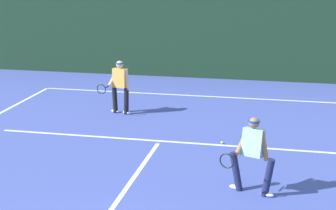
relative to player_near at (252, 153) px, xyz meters
name	(u,v)px	position (x,y,z in m)	size (l,w,h in m)	color
court_line_baseline_far	(192,96)	(-2.41, 7.47, -0.82)	(10.39, 0.10, 0.01)	white
court_line_service	(160,141)	(-2.41, 2.66, -0.82)	(8.47, 0.10, 0.01)	white
court_line_centre	(120,198)	(-2.41, -0.74, -0.82)	(0.10, 6.40, 0.01)	white
player_near	(252,153)	(0.00, 0.00, 0.00)	(1.04, 0.87, 1.52)	#1E234C
player_far	(120,85)	(-4.11, 4.89, 0.03)	(0.88, 0.88, 1.57)	black
tennis_ball	(222,143)	(-0.86, 2.77, -0.79)	(0.07, 0.07, 0.07)	#D1E033
back_fence_windscreen	(205,35)	(-2.41, 10.38, 0.83)	(19.31, 0.12, 3.31)	#1C3723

